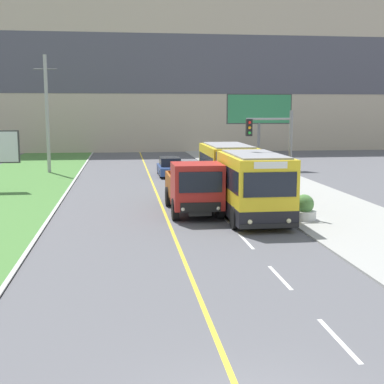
# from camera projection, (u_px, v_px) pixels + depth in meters

# --- Properties ---
(apartment_block_background) EXTENTS (80.00, 8.04, 19.99)m
(apartment_block_background) POSITION_uv_depth(u_px,v_px,m) (138.00, 70.00, 66.95)
(apartment_block_background) COLOR #BCAD93
(apartment_block_background) RESTS_ON ground_plane
(city_bus) EXTENTS (2.71, 11.86, 3.18)m
(city_bus) POSITION_uv_depth(u_px,v_px,m) (239.00, 178.00, 27.79)
(city_bus) COLOR yellow
(city_bus) RESTS_ON ground_plane
(dump_truck) EXTENTS (2.44, 6.54, 2.65)m
(dump_truck) POSITION_uv_depth(u_px,v_px,m) (195.00, 189.00, 26.20)
(dump_truck) COLOR black
(dump_truck) RESTS_ON ground_plane
(car_distant) EXTENTS (1.80, 4.30, 1.45)m
(car_distant) POSITION_uv_depth(u_px,v_px,m) (170.00, 167.00, 41.89)
(car_distant) COLOR #2D4784
(car_distant) RESTS_ON ground_plane
(utility_pole_far) EXTENTS (1.80, 0.28, 9.49)m
(utility_pole_far) POSITION_uv_depth(u_px,v_px,m) (47.00, 114.00, 43.27)
(utility_pole_far) COLOR #9E9E99
(utility_pole_far) RESTS_ON ground_plane
(traffic_light_mast) EXTENTS (2.28, 0.32, 5.12)m
(traffic_light_mast) POSITION_uv_depth(u_px,v_px,m) (276.00, 149.00, 25.65)
(traffic_light_mast) COLOR slate
(traffic_light_mast) RESTS_ON ground_plane
(billboard_large) EXTENTS (5.64, 0.24, 6.46)m
(billboard_large) POSITION_uv_depth(u_px,v_px,m) (259.00, 112.00, 45.50)
(billboard_large) COLOR #59595B
(billboard_large) RESTS_ON ground_plane
(planter_round_near) EXTENTS (1.13, 1.13, 1.18)m
(planter_round_near) POSITION_uv_depth(u_px,v_px,m) (304.00, 209.00, 24.94)
(planter_round_near) COLOR silver
(planter_round_near) RESTS_ON sidewalk_right
(planter_round_second) EXTENTS (1.03, 1.03, 1.07)m
(planter_round_second) POSITION_uv_depth(u_px,v_px,m) (280.00, 196.00, 28.78)
(planter_round_second) COLOR silver
(planter_round_second) RESTS_ON sidewalk_right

